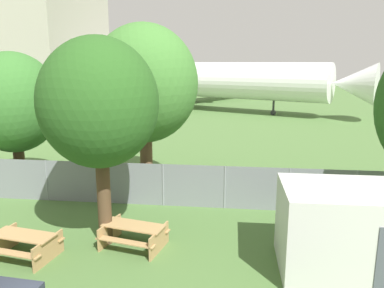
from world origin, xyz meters
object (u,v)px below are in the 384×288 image
(picnic_bench_open_grass, at_px, (24,243))
(tree_near_hangar, at_px, (13,103))
(picnic_bench_near_cabin, at_px, (134,233))
(tree_far_right, at_px, (144,84))
(portable_cabin, at_px, (353,230))
(tree_left_of_cabin, at_px, (99,104))
(airplane, at_px, (186,80))

(picnic_bench_open_grass, relative_size, tree_near_hangar, 0.34)
(picnic_bench_near_cabin, relative_size, tree_far_right, 0.30)
(tree_near_hangar, bearing_deg, tree_far_right, 3.60)
(tree_near_hangar, distance_m, tree_far_right, 6.12)
(portable_cabin, relative_size, tree_left_of_cabin, 0.60)
(picnic_bench_near_cabin, height_order, tree_far_right, tree_far_right)
(tree_left_of_cabin, bearing_deg, airplane, 93.57)
(tree_left_of_cabin, bearing_deg, tree_far_right, 88.74)
(picnic_bench_open_grass, height_order, tree_near_hangar, tree_near_hangar)
(tree_left_of_cabin, bearing_deg, tree_near_hangar, 140.19)
(airplane, relative_size, tree_left_of_cabin, 6.25)
(picnic_bench_near_cabin, height_order, tree_left_of_cabin, tree_left_of_cabin)
(airplane, bearing_deg, portable_cabin, -50.42)
(airplane, bearing_deg, picnic_bench_open_grass, -64.89)
(tree_near_hangar, xyz_separation_m, tree_far_right, (6.05, 0.38, 0.87))
(picnic_bench_open_grass, distance_m, tree_far_right, 8.23)
(tree_far_right, bearing_deg, picnic_bench_open_grass, -109.00)
(picnic_bench_near_cabin, xyz_separation_m, tree_near_hangar, (-6.94, 5.13, 3.56))
(picnic_bench_near_cabin, bearing_deg, airplane, 95.11)
(airplane, height_order, tree_left_of_cabin, airplane)
(tree_far_right, bearing_deg, picnic_bench_near_cabin, -80.84)
(tree_near_hangar, bearing_deg, picnic_bench_open_grass, -58.52)
(portable_cabin, xyz_separation_m, tree_far_right, (-7.43, 6.16, 3.67))
(picnic_bench_near_cabin, relative_size, picnic_bench_open_grass, 1.05)
(airplane, height_order, tree_far_right, airplane)
(tree_near_hangar, height_order, tree_far_right, tree_far_right)
(portable_cabin, bearing_deg, picnic_bench_near_cabin, 173.81)
(airplane, bearing_deg, tree_left_of_cabin, -61.54)
(tree_near_hangar, relative_size, tree_far_right, 0.84)
(tree_left_of_cabin, bearing_deg, picnic_bench_near_cabin, -10.71)
(picnic_bench_near_cabin, distance_m, tree_near_hangar, 9.33)
(portable_cabin, relative_size, tree_near_hangar, 0.63)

